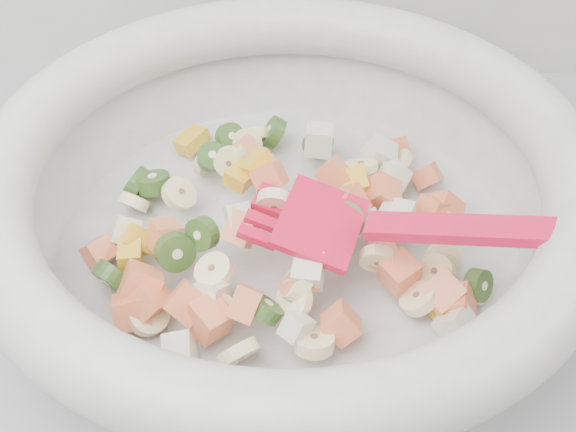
{
  "coord_description": "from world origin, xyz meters",
  "views": [
    {
      "loc": [
        -0.06,
        1.05,
        1.34
      ],
      "look_at": [
        -0.07,
        1.46,
        0.95
      ],
      "focal_mm": 50.0,
      "sensor_mm": 36.0,
      "label": 1
    }
  ],
  "objects": [
    {
      "name": "mixing_bowl",
      "position": [
        -0.07,
        1.46,
        0.97
      ],
      "size": [
        0.46,
        0.43,
        0.13
      ],
      "color": "silver",
      "rests_on": "counter"
    }
  ]
}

